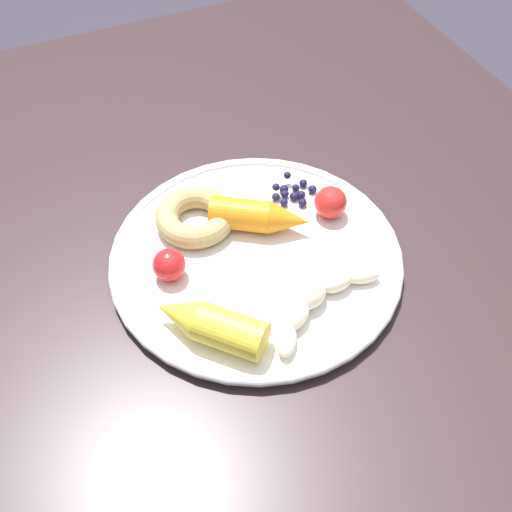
{
  "coord_description": "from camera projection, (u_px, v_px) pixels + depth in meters",
  "views": [
    {
      "loc": [
        -0.51,
        0.23,
        1.32
      ],
      "look_at": [
        -0.05,
        0.03,
        0.75
      ],
      "focal_mm": 44.55,
      "sensor_mm": 36.0,
      "label": 1
    }
  ],
  "objects": [
    {
      "name": "plate",
      "position": [
        256.0,
        258.0,
        0.76
      ],
      "size": [
        0.35,
        0.35,
        0.02
      ],
      "color": "white",
      "rests_on": "dining_table"
    },
    {
      "name": "tomato_near",
      "position": [
        331.0,
        202.0,
        0.79
      ],
      "size": [
        0.04,
        0.04,
        0.04
      ],
      "primitive_type": "sphere",
      "color": "red",
      "rests_on": "plate"
    },
    {
      "name": "tomato_mid",
      "position": [
        169.0,
        265.0,
        0.73
      ],
      "size": [
        0.04,
        0.04,
        0.04
      ],
      "primitive_type": "sphere",
      "color": "red",
      "rests_on": "plate"
    },
    {
      "name": "ground_plane",
      "position": [
        257.0,
        461.0,
        1.37
      ],
      "size": [
        6.0,
        6.0,
        0.0
      ],
      "primitive_type": "plane",
      "color": "#332E3B"
    },
    {
      "name": "carrot_orange",
      "position": [
        260.0,
        217.0,
        0.77
      ],
      "size": [
        0.1,
        0.12,
        0.04
      ],
      "color": "orange",
      "rests_on": "plate"
    },
    {
      "name": "dining_table",
      "position": [
        258.0,
        267.0,
        0.87
      ],
      "size": [
        1.1,
        0.97,
        0.74
      ],
      "color": "#302224",
      "rests_on": "ground_plane"
    },
    {
      "name": "blueberry_pile",
      "position": [
        293.0,
        192.0,
        0.82
      ],
      "size": [
        0.06,
        0.06,
        0.02
      ],
      "color": "#191638",
      "rests_on": "plate"
    },
    {
      "name": "donut",
      "position": [
        195.0,
        217.0,
        0.78
      ],
      "size": [
        0.14,
        0.14,
        0.03
      ],
      "primitive_type": "torus",
      "rotation": [
        0.0,
        0.0,
        0.82
      ],
      "color": "tan",
      "rests_on": "plate"
    },
    {
      "name": "carrot_yellow",
      "position": [
        209.0,
        324.0,
        0.67
      ],
      "size": [
        0.12,
        0.12,
        0.04
      ],
      "color": "yellow",
      "rests_on": "plate"
    },
    {
      "name": "banana",
      "position": [
        318.0,
        299.0,
        0.7
      ],
      "size": [
        0.08,
        0.16,
        0.03
      ],
      "color": "#F7E3BD",
      "rests_on": "plate"
    }
  ]
}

